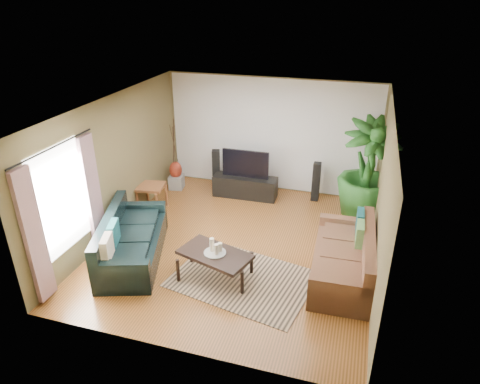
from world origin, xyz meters
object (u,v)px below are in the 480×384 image
at_px(speaker_left, 216,170).
at_px(pedestal, 177,182).
at_px(tv_stand, 245,187).
at_px(coffee_table, 215,265).
at_px(vase, 176,170).
at_px(side_table, 152,197).
at_px(sofa_right, 343,254).
at_px(speaker_right, 316,182).
at_px(sofa_left, 132,237).
at_px(potted_plant, 368,170).
at_px(television, 245,164).

height_order(speaker_left, pedestal, speaker_left).
bearing_deg(tv_stand, coffee_table, -84.37).
relative_size(vase, side_table, 0.73).
xyz_separation_m(sofa_right, speaker_left, (-3.23, 2.70, 0.07)).
bearing_deg(pedestal, speaker_right, 5.71).
bearing_deg(speaker_right, vase, -173.52).
height_order(sofa_left, sofa_right, same).
relative_size(potted_plant, side_table, 3.68).
distance_m(tv_stand, speaker_right, 1.65).
height_order(coffee_table, side_table, side_table).
relative_size(coffee_table, potted_plant, 0.56).
distance_m(sofa_left, television, 3.31).
bearing_deg(coffee_table, sofa_left, -167.26).
distance_m(sofa_right, potted_plant, 2.41).
distance_m(sofa_right, speaker_right, 2.89).
xyz_separation_m(sofa_left, tv_stand, (1.24, 3.02, -0.18)).
bearing_deg(sofa_right, potted_plant, 171.40).
bearing_deg(speaker_left, tv_stand, -31.27).
height_order(sofa_left, pedestal, sofa_left).
bearing_deg(television, coffee_table, -83.14).
height_order(sofa_left, speaker_left, speaker_left).
xyz_separation_m(sofa_right, potted_plant, (0.26, 2.30, 0.65)).
xyz_separation_m(speaker_left, pedestal, (-0.95, -0.26, -0.33)).
distance_m(tv_stand, vase, 1.76).
distance_m(tv_stand, television, 0.57).
xyz_separation_m(sofa_left, sofa_right, (3.68, 0.54, 0.00)).
bearing_deg(television, sofa_right, -45.78).
distance_m(speaker_right, pedestal, 3.38).
distance_m(tv_stand, speaker_left, 0.86).
distance_m(potted_plant, vase, 4.48).
distance_m(sofa_right, vase, 4.84).
bearing_deg(sofa_right, side_table, -108.81).
xyz_separation_m(tv_stand, speaker_right, (1.61, 0.29, 0.21)).
bearing_deg(tv_stand, sofa_left, -113.63).
bearing_deg(coffee_table, side_table, 155.69).
bearing_deg(coffee_table, potted_plant, 69.51).
height_order(sofa_right, coffee_table, sofa_right).
relative_size(television, speaker_right, 1.18).
distance_m(tv_stand, side_table, 2.17).
relative_size(speaker_left, side_table, 1.70).
bearing_deg(tv_stand, speaker_left, 163.57).
distance_m(sofa_right, tv_stand, 3.48).
xyz_separation_m(coffee_table, pedestal, (-2.13, 3.11, -0.08)).
height_order(television, speaker_right, television).
bearing_deg(speaker_right, potted_plant, -22.62).
relative_size(sofa_left, side_table, 3.77).
relative_size(sofa_left, pedestal, 6.65).
distance_m(speaker_left, side_table, 1.76).
bearing_deg(television, vase, -177.92).
distance_m(television, vase, 1.78).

